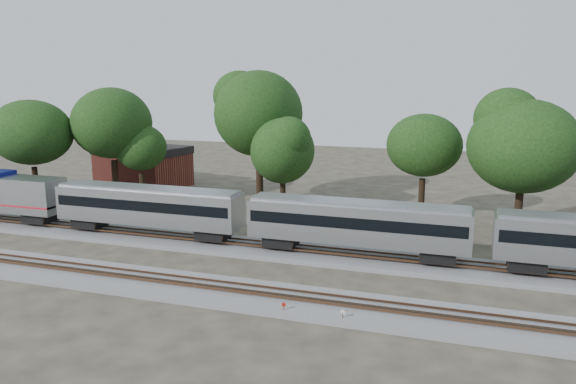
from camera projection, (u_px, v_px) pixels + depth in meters
name	position (u px, v px, depth m)	size (l,w,h in m)	color
ground	(245.00, 275.00, 42.14)	(160.00, 160.00, 0.00)	#383328
track_far	(272.00, 250.00, 47.68)	(160.00, 5.00, 0.73)	slate
track_near	(223.00, 292.00, 38.38)	(160.00, 5.00, 0.73)	slate
train	(485.00, 232.00, 41.86)	(111.37, 3.18, 4.69)	#B2B5B9
switch_stand_red	(284.00, 307.00, 34.93)	(0.28, 0.05, 0.88)	#512D19
switch_stand_white	(343.00, 315.00, 33.79)	(0.28, 0.07, 0.89)	#512D19
switch_lever	(309.00, 317.00, 34.48)	(0.50, 0.30, 0.30)	#512D19
brick_building	(143.00, 166.00, 76.08)	(12.47, 9.77, 5.42)	maroon
tree_0	(31.00, 133.00, 62.91)	(8.65, 8.65, 12.19)	black
tree_1	(112.00, 123.00, 64.46)	(9.57, 9.57, 13.49)	black
tree_2	(140.00, 147.00, 64.66)	(6.77, 6.77, 9.55)	black
tree_3	(259.00, 114.00, 65.43)	(10.59, 10.59, 14.93)	black
tree_4	(283.00, 151.00, 60.60)	(6.91, 6.91, 9.74)	black
tree_5	(424.00, 146.00, 58.12)	(7.79, 7.79, 10.98)	black
tree_6	(524.00, 147.00, 49.24)	(8.78, 8.78, 12.38)	black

